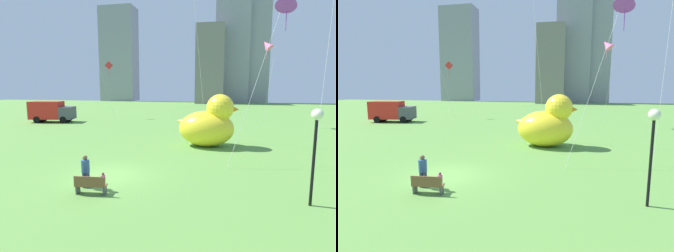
{
  "view_description": "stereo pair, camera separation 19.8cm",
  "coord_description": "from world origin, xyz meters",
  "views": [
    {
      "loc": [
        6.23,
        -13.65,
        5.01
      ],
      "look_at": [
        2.76,
        3.1,
        2.45
      ],
      "focal_mm": 29.1,
      "sensor_mm": 36.0,
      "label": 1
    },
    {
      "loc": [
        6.42,
        -13.6,
        5.01
      ],
      "look_at": [
        2.76,
        3.1,
        2.45
      ],
      "focal_mm": 29.1,
      "sensor_mm": 36.0,
      "label": 2
    }
  ],
  "objects": [
    {
      "name": "park_bench",
      "position": [
        0.28,
        -2.61,
        0.47
      ],
      "size": [
        1.49,
        0.6,
        0.9
      ],
      "color": "brown",
      "rests_on": "ground"
    },
    {
      "name": "box_truck",
      "position": [
        -17.04,
        19.55,
        1.44
      ],
      "size": [
        6.13,
        3.24,
        2.85
      ],
      "color": "red",
      "rests_on": "ground"
    },
    {
      "name": "giant_inflatable_duck",
      "position": [
        5.01,
        8.73,
        1.84
      ],
      "size": [
        5.21,
        3.34,
        4.32
      ],
      "color": "yellow",
      "rests_on": "ground"
    },
    {
      "name": "person_adult",
      "position": [
        -0.33,
        -1.89,
        0.91
      ],
      "size": [
        0.4,
        0.4,
        1.65
      ],
      "color": "#38476B",
      "rests_on": "ground"
    },
    {
      "name": "ground_plane",
      "position": [
        0.0,
        0.0,
        0.0
      ],
      "size": [
        140.0,
        140.0,
        0.0
      ],
      "primitive_type": "plane",
      "color": "#619641"
    },
    {
      "name": "city_skyline",
      "position": [
        -2.12,
        70.88,
        15.97
      ],
      "size": [
        52.03,
        15.33,
        41.53
      ],
      "color": "gray",
      "rests_on": "ground"
    },
    {
      "name": "kite_red",
      "position": [
        -11.13,
        25.77,
        7.73
      ],
      "size": [
        2.36,
        1.61,
        8.66
      ],
      "color": "silver",
      "rests_on": "ground"
    },
    {
      "name": "kite_pink",
      "position": [
        11.0,
        21.63,
        9.78
      ],
      "size": [
        1.97,
        1.88,
        10.57
      ],
      "color": "silver",
      "rests_on": "ground"
    },
    {
      "name": "person_child",
      "position": [
        0.67,
        -2.1,
        0.51
      ],
      "size": [
        0.23,
        0.23,
        0.92
      ],
      "color": "silver",
      "rests_on": "ground"
    },
    {
      "name": "lamppost",
      "position": [
        9.89,
        -1.82,
        3.18
      ],
      "size": [
        0.47,
        0.47,
        4.09
      ],
      "color": "black",
      "rests_on": "ground"
    }
  ]
}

